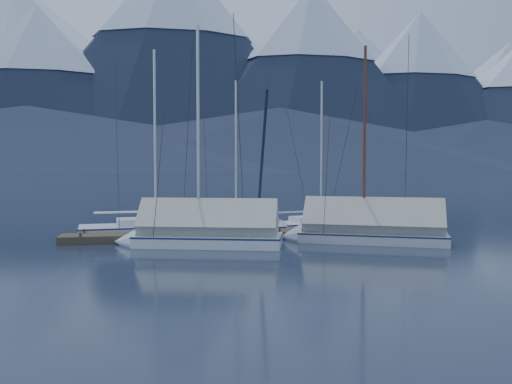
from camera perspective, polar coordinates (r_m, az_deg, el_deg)
ground at (r=24.13m, az=0.91°, el=-5.47°), size 1000.00×1000.00×0.00m
mountain_range at (r=397.74m, az=-9.79°, el=10.92°), size 877.00×584.00×150.50m
dock at (r=26.05m, az=0.00°, el=-4.60°), size 18.00×1.50×0.54m
mooring_posts at (r=25.93m, az=-1.09°, el=-4.10°), size 15.12×1.52×0.35m
sailboat_open_left at (r=27.94m, az=-9.40°, el=-3.98°), size 7.84×3.29×10.14m
sailboat_open_mid at (r=27.72m, az=-1.19°, el=-4.06°), size 6.44×2.77×8.50m
sailboat_open_right at (r=30.01m, az=7.60°, el=-3.53°), size 6.90×3.42×8.79m
sailboat_covered_near at (r=25.13m, az=10.89°, el=-4.06°), size 7.79×5.29×9.80m
sailboat_covered_far at (r=23.64m, az=-6.40°, el=-4.43°), size 7.70×4.23×10.36m
person at (r=26.94m, az=8.70°, el=-2.14°), size 0.49×0.66×1.63m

